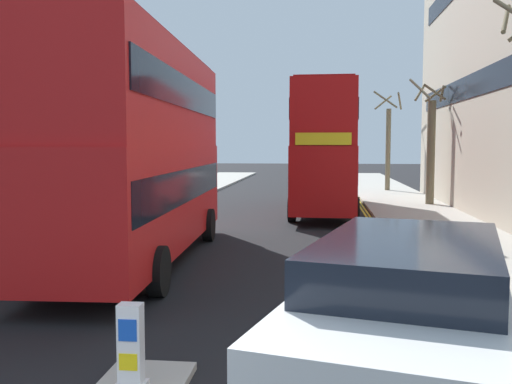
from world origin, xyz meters
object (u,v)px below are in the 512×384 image
object	(u,v)px
keep_left_bollard	(131,354)
double_decker_bus_oncoming	(325,146)
double_decker_bus_away	(141,147)
taxi_minivan	(405,346)

from	to	relation	value
keep_left_bollard	double_decker_bus_oncoming	size ratio (longest dim) A/B	0.10
double_decker_bus_away	taxi_minivan	world-z (taller)	double_decker_bus_away
double_decker_bus_away	taxi_minivan	size ratio (longest dim) A/B	2.12
double_decker_bus_oncoming	double_decker_bus_away	bearing A→B (deg)	-112.85
taxi_minivan	double_decker_bus_oncoming	bearing A→B (deg)	91.69
keep_left_bollard	double_decker_bus_away	world-z (taller)	double_decker_bus_away
keep_left_bollard	taxi_minivan	xyz separation A→B (m)	(3.06, -0.68, 0.46)
double_decker_bus_oncoming	taxi_minivan	distance (m)	20.36
keep_left_bollard	taxi_minivan	distance (m)	3.17
taxi_minivan	double_decker_bus_away	bearing A→B (deg)	122.22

